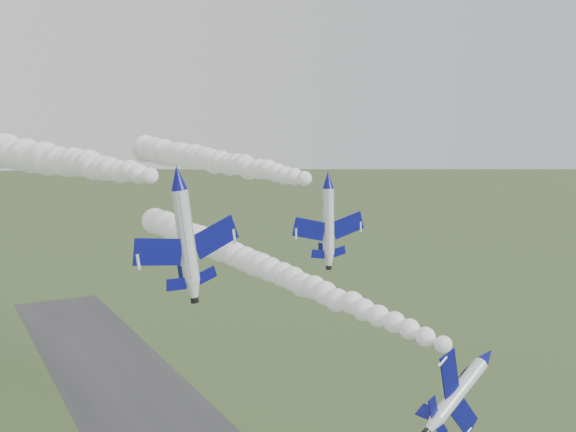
# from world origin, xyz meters

# --- Properties ---
(jet_lead) EXTENTS (4.83, 11.36, 8.33)m
(jet_lead) POSITION_xyz_m (13.22, -1.80, 29.45)
(jet_lead) COLOR silver
(smoke_trail_jet_lead) EXTENTS (18.34, 70.37, 4.67)m
(smoke_trail_jet_lead) POSITION_xyz_m (7.91, 36.00, 32.18)
(smoke_trail_jet_lead) COLOR white
(jet_pair_left) EXTENTS (12.12, 14.43, 3.70)m
(jet_pair_left) POSITION_xyz_m (-10.08, 17.56, 46.02)
(jet_pair_left) COLOR silver
(smoke_trail_jet_pair_left) EXTENTS (16.77, 67.90, 5.88)m
(smoke_trail_jet_pair_left) POSITION_xyz_m (-16.97, 54.32, 46.97)
(smoke_trail_jet_pair_left) COLOR white
(jet_pair_right) EXTENTS (9.33, 11.25, 2.78)m
(jet_pair_right) POSITION_xyz_m (7.41, 17.07, 45.24)
(jet_pair_right) COLOR silver
(smoke_trail_jet_pair_right) EXTENTS (5.76, 73.47, 5.09)m
(smoke_trail_jet_pair_right) POSITION_xyz_m (7.66, 56.25, 46.43)
(smoke_trail_jet_pair_right) COLOR white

